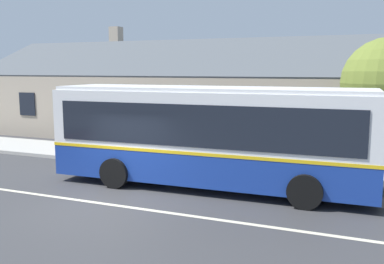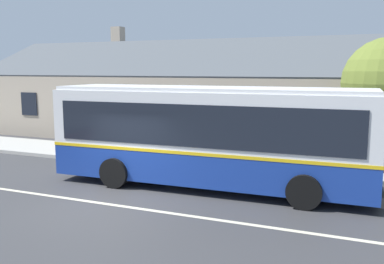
% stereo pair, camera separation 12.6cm
% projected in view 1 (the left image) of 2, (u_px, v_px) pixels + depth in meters
% --- Properties ---
extents(ground_plane, '(300.00, 300.00, 0.00)m').
position_uv_depth(ground_plane, '(107.00, 204.00, 12.40)').
color(ground_plane, '#38383A').
extents(sidewalk_far, '(60.00, 3.00, 0.15)m').
position_uv_depth(sidewalk_far, '(187.00, 161.00, 17.88)').
color(sidewalk_far, '#ADAAA3').
rests_on(sidewalk_far, ground).
extents(lane_divider_stripe, '(60.00, 0.16, 0.01)m').
position_uv_depth(lane_divider_stripe, '(107.00, 204.00, 12.40)').
color(lane_divider_stripe, beige).
rests_on(lane_divider_stripe, ground).
extents(community_building, '(27.07, 10.66, 6.67)m').
position_uv_depth(community_building, '(212.00, 103.00, 25.67)').
color(community_building, tan).
rests_on(community_building, ground).
extents(transit_bus, '(10.56, 2.98, 3.30)m').
position_uv_depth(transit_bus, '(210.00, 134.00, 13.99)').
color(transit_bus, navy).
rests_on(transit_bus, ground).
extents(bench_by_building, '(1.52, 0.51, 0.94)m').
position_uv_depth(bench_by_building, '(81.00, 144.00, 19.09)').
color(bench_by_building, brown).
rests_on(bench_by_building, sidewalk_far).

